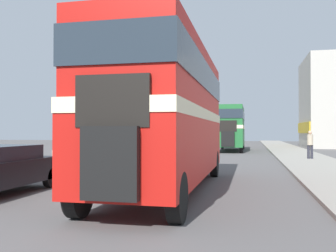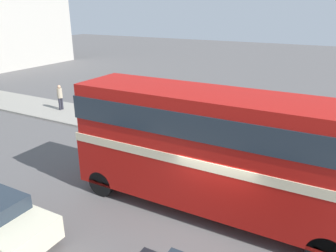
{
  "view_description": "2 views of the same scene",
  "coord_description": "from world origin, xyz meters",
  "px_view_note": "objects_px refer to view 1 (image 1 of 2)",
  "views": [
    {
      "loc": [
        3.32,
        -10.5,
        1.81
      ],
      "look_at": [
        0.86,
        0.69,
        1.97
      ],
      "focal_mm": 40.0,
      "sensor_mm": 36.0,
      "label": 1
    },
    {
      "loc": [
        -8.62,
        -2.91,
        6.82
      ],
      "look_at": [
        0.86,
        2.23,
        2.89
      ],
      "focal_mm": 35.0,
      "sensor_mm": 36.0,
      "label": 2
    }
  ],
  "objects_px": {
    "double_decker_bus": "(168,108)",
    "car_parked_far": "(136,147)",
    "church_tower": "(126,21)",
    "car_parked_mid": "(92,154)",
    "bus_distant": "(231,125)",
    "pedestrian_walking": "(310,143)"
  },
  "relations": [
    {
      "from": "double_decker_bus",
      "to": "car_parked_far",
      "type": "xyz_separation_m",
      "value": [
        -4.77,
        12.08,
        -1.74
      ]
    },
    {
      "from": "car_parked_far",
      "to": "church_tower",
      "type": "bearing_deg",
      "value": 110.16
    },
    {
      "from": "car_parked_mid",
      "to": "church_tower",
      "type": "height_order",
      "value": "church_tower"
    },
    {
      "from": "double_decker_bus",
      "to": "church_tower",
      "type": "bearing_deg",
      "value": 110.55
    },
    {
      "from": "bus_distant",
      "to": "car_parked_far",
      "type": "height_order",
      "value": "bus_distant"
    },
    {
      "from": "bus_distant",
      "to": "car_parked_mid",
      "type": "xyz_separation_m",
      "value": [
        -5.41,
        -18.93,
        -1.63
      ]
    },
    {
      "from": "car_parked_mid",
      "to": "pedestrian_walking",
      "type": "bearing_deg",
      "value": 37.16
    },
    {
      "from": "bus_distant",
      "to": "car_parked_far",
      "type": "bearing_deg",
      "value": -114.6
    },
    {
      "from": "bus_distant",
      "to": "pedestrian_walking",
      "type": "relative_size",
      "value": 5.34
    },
    {
      "from": "pedestrian_walking",
      "to": "church_tower",
      "type": "height_order",
      "value": "church_tower"
    },
    {
      "from": "pedestrian_walking",
      "to": "church_tower",
      "type": "relative_size",
      "value": 0.05
    },
    {
      "from": "bus_distant",
      "to": "car_parked_mid",
      "type": "bearing_deg",
      "value": -105.95
    },
    {
      "from": "car_parked_mid",
      "to": "church_tower",
      "type": "distance_m",
      "value": 42.81
    },
    {
      "from": "car_parked_mid",
      "to": "church_tower",
      "type": "xyz_separation_m",
      "value": [
        -11.17,
        37.31,
        17.77
      ]
    },
    {
      "from": "church_tower",
      "to": "car_parked_far",
      "type": "bearing_deg",
      "value": -69.84
    },
    {
      "from": "car_parked_far",
      "to": "church_tower",
      "type": "xyz_separation_m",
      "value": [
        -11.12,
        30.29,
        17.75
      ]
    },
    {
      "from": "bus_distant",
      "to": "church_tower",
      "type": "bearing_deg",
      "value": 132.05
    },
    {
      "from": "car_parked_far",
      "to": "pedestrian_walking",
      "type": "bearing_deg",
      "value": 6.16
    },
    {
      "from": "church_tower",
      "to": "double_decker_bus",
      "type": "bearing_deg",
      "value": -69.45
    },
    {
      "from": "pedestrian_walking",
      "to": "double_decker_bus",
      "type": "bearing_deg",
      "value": -114.63
    },
    {
      "from": "bus_distant",
      "to": "pedestrian_walking",
      "type": "bearing_deg",
      "value": -63.39
    },
    {
      "from": "double_decker_bus",
      "to": "bus_distant",
      "type": "bearing_deg",
      "value": 88.35
    }
  ]
}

